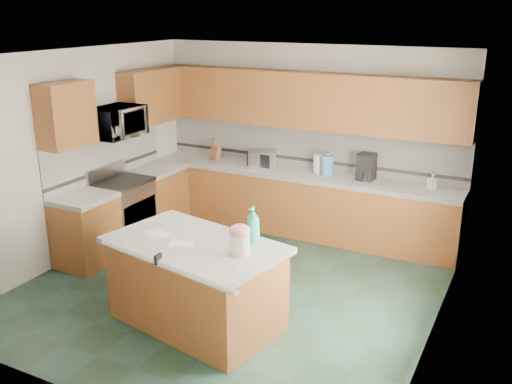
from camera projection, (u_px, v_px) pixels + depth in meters
The scene contains 52 objects.
floor at pixel (231, 288), 6.78m from camera, with size 4.60×4.60×0.00m, color black.
ceiling at pixel (228, 55), 5.95m from camera, with size 4.60×4.60×0.00m, color white.
wall_back at pixel (308, 139), 8.33m from camera, with size 4.60×0.04×2.70m, color silver.
wall_front at pixel (82, 256), 4.40m from camera, with size 4.60×0.04×2.70m, color silver.
wall_left at pixel (74, 156), 7.37m from camera, with size 0.04×4.60×2.70m, color silver.
wall_right at pixel (444, 211), 5.36m from camera, with size 0.04×4.60×2.70m, color silver.
back_base_cab at pixel (298, 204), 8.34m from camera, with size 4.60×0.60×0.86m, color #462711.
back_countertop at pixel (299, 174), 8.20m from camera, with size 4.60×0.64×0.06m, color white.
back_upper_cab at pixel (304, 100), 7.99m from camera, with size 4.60×0.33×0.78m, color #462711.
back_backsplash at pixel (307, 147), 8.34m from camera, with size 4.60×0.02×0.63m, color silver.
back_accent_band at pixel (307, 160), 8.39m from camera, with size 4.60×0.01×0.05m, color black.
left_base_cab_rear at pixel (158, 198), 8.60m from camera, with size 0.60×0.82×0.86m, color #462711.
left_counter_rear at pixel (156, 169), 8.46m from camera, with size 0.64×0.82×0.06m, color white.
left_base_cab_front at pixel (86, 232), 7.31m from camera, with size 0.60×0.72×0.86m, color #462711.
left_counter_front at pixel (83, 198), 7.17m from camera, with size 0.64×0.72×0.06m, color white.
left_backsplash at pixel (105, 155), 7.85m from camera, with size 0.02×2.30×0.63m, color silver.
left_accent_band at pixel (107, 169), 7.91m from camera, with size 0.01×2.30×0.05m, color black.
left_upper_cab_rear at pixel (150, 96), 8.31m from camera, with size 0.33×1.09×0.78m, color #462711.
left_upper_cab_front at pixel (66, 115), 6.90m from camera, with size 0.33×0.72×0.78m, color #462711.
range_body at pixel (124, 214), 7.93m from camera, with size 0.60×0.76×0.88m, color #B7B7BC.
range_oven_door at pixel (140, 220), 7.82m from camera, with size 0.02×0.68×0.55m, color black.
range_cooktop at pixel (121, 182), 7.79m from camera, with size 0.62×0.78×0.04m, color black.
range_handle at pixel (140, 194), 7.69m from camera, with size 0.02×0.02×0.66m, color #B7B7BC.
range_backguard at pixel (106, 171), 7.86m from camera, with size 0.06×0.76×0.18m, color #B7B7BC.
microwave at pixel (117, 122), 7.53m from camera, with size 0.73×0.50×0.41m, color #B7B7BC.
island_base at pixel (196, 286), 5.90m from camera, with size 1.68×0.96×0.86m, color #462711.
island_top at pixel (195, 245), 5.76m from camera, with size 1.78×1.06×0.06m, color white.
island_bullnose at pixel (164, 265), 5.31m from camera, with size 0.06×0.06×1.78m, color white.
treat_jar at pixel (240, 244), 5.45m from camera, with size 0.19×0.19×0.20m, color #F7E8CB.
treat_jar_lid at pixel (240, 231), 5.41m from camera, with size 0.21×0.21×0.13m, color tan.
treat_jar_knob at pixel (240, 227), 5.39m from camera, with size 0.02×0.02×0.07m, color tan.
treat_jar_knob_end_l at pixel (237, 226), 5.41m from camera, with size 0.04×0.04×0.04m, color tan.
treat_jar_knob_end_r at pixel (243, 227), 5.38m from camera, with size 0.04×0.04×0.04m, color tan.
soap_bottle_island at pixel (253, 224), 5.71m from camera, with size 0.14×0.14×0.37m, color teal.
paper_sheet_a at pixel (182, 244), 5.71m from camera, with size 0.25×0.19×0.00m, color white.
paper_sheet_b at pixel (157, 233), 5.97m from camera, with size 0.27×0.20×0.00m, color white.
clamp_body at pixel (158, 259), 5.34m from camera, with size 0.03×0.10×0.09m, color black.
clamp_handle at pixel (154, 263), 5.30m from camera, with size 0.02×0.02×0.07m, color black.
knife_block at pixel (216, 153), 8.81m from camera, with size 0.12×0.10×0.22m, color #472814.
utensil_crock at pixel (214, 155), 8.87m from camera, with size 0.10×0.10×0.13m, color black.
utensil_bundle at pixel (213, 145), 8.82m from camera, with size 0.06×0.06×0.19m, color #472814.
toaster_oven at pixel (262, 159), 8.46m from camera, with size 0.41×0.28×0.24m, color #B7B7BC.
toaster_oven_door at pixel (258, 161), 8.35m from camera, with size 0.37×0.01×0.20m, color black.
paper_towel at pixel (317, 164), 8.13m from camera, with size 0.12×0.12×0.27m, color white.
paper_towel_base at pixel (317, 172), 8.17m from camera, with size 0.18×0.18×0.01m, color #B7B7BC.
water_jug at pixel (327, 165), 8.02m from camera, with size 0.17×0.17×0.28m, color teal.
water_jug_neck at pixel (328, 154), 7.97m from camera, with size 0.08×0.08×0.04m, color teal.
coffee_maker at pixel (366, 167), 7.78m from camera, with size 0.22×0.24×0.37m, color black.
coffee_carafe at pixel (365, 175), 7.77m from camera, with size 0.15×0.15×0.15m, color black.
soap_bottle_back at pixel (432, 182), 7.40m from camera, with size 0.09×0.09×0.20m, color white.
soap_back_cap at pixel (433, 173), 7.36m from camera, with size 0.02×0.02×0.03m, color red.
window_light_proxy at pixel (439, 202), 5.16m from camera, with size 0.02×1.40×1.10m, color white.
Camera 1 is at (3.03, -5.30, 3.18)m, focal length 40.00 mm.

